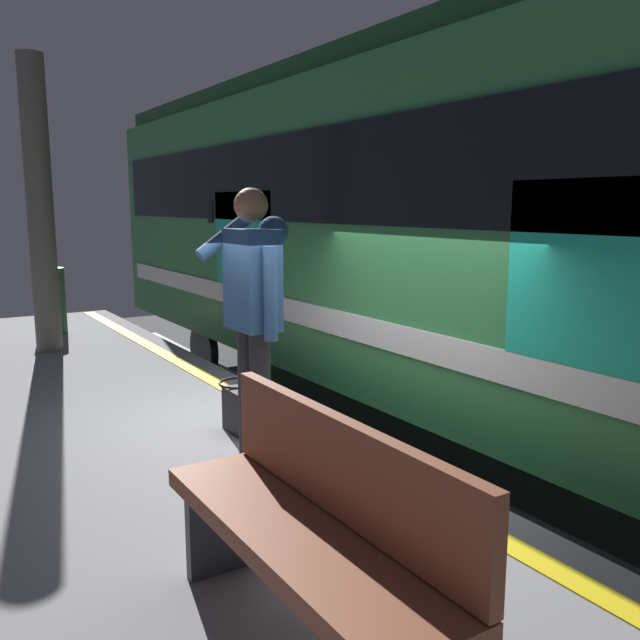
% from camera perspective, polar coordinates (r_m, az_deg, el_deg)
% --- Properties ---
extents(ground_plane, '(24.59, 24.59, 0.00)m').
position_cam_1_polar(ground_plane, '(5.64, 2.29, -19.36)').
color(ground_plane, '#3D3D3F').
extents(platform, '(14.15, 3.92, 1.04)m').
position_cam_1_polar(platform, '(4.71, -18.98, -19.05)').
color(platform, gray).
rests_on(platform, ground).
extents(safety_line, '(13.87, 0.16, 0.01)m').
position_cam_1_polar(safety_line, '(5.06, -0.48, -9.92)').
color(safety_line, yellow).
rests_on(safety_line, platform).
extents(track_rail_near, '(18.39, 0.08, 0.16)m').
position_cam_1_polar(track_rail_near, '(6.47, 13.56, -14.85)').
color(track_rail_near, slate).
rests_on(track_rail_near, ground).
extents(track_rail_far, '(18.39, 0.08, 0.16)m').
position_cam_1_polar(track_rail_far, '(7.50, 21.44, -11.77)').
color(track_rail_far, slate).
rests_on(track_rail_far, ground).
extents(train_carriage, '(13.97, 3.05, 4.10)m').
position_cam_1_polar(train_carriage, '(6.94, 14.03, 8.17)').
color(train_carriage, '#2D723F').
rests_on(train_carriage, ground).
extents(passenger, '(0.57, 0.55, 1.82)m').
position_cam_1_polar(passenger, '(4.40, -5.64, 1.46)').
color(passenger, '#262628').
rests_on(passenger, platform).
extents(handbag, '(0.36, 0.33, 0.41)m').
position_cam_1_polar(handbag, '(5.13, -6.75, -7.52)').
color(handbag, black).
rests_on(handbag, platform).
extents(station_column, '(0.30, 0.30, 3.38)m').
position_cam_1_polar(station_column, '(8.45, -22.71, 8.89)').
color(station_column, '#59544C').
rests_on(station_column, platform).
extents(bench, '(1.66, 0.44, 0.90)m').
position_cam_1_polar(bench, '(2.70, -0.67, -16.93)').
color(bench, brown).
rests_on(bench, platform).
extents(trash_bin, '(0.37, 0.37, 0.88)m').
position_cam_1_polar(trash_bin, '(9.70, -21.89, 1.53)').
color(trash_bin, '#2D4C38').
rests_on(trash_bin, platform).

